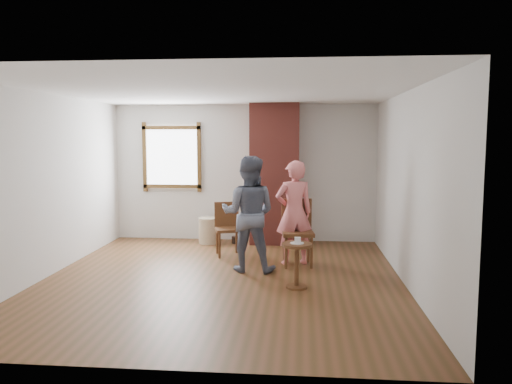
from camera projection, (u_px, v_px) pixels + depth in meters
ground at (222, 279)px, 6.98m from camera, size 5.50×5.50×0.00m
room_shell at (224, 149)px, 7.39m from camera, size 5.04×5.52×2.62m
brick_chimney at (275, 174)px, 9.26m from camera, size 0.90×0.50×2.60m
stoneware_crock at (209, 230)px, 9.36m from camera, size 0.45×0.45×0.48m
dark_pot at (235, 240)px, 9.36m from camera, size 0.14×0.14×0.13m
dining_chair_left at (227, 226)px, 8.42m from camera, size 0.51×0.51×0.89m
dining_chair_right at (297, 228)px, 7.77m from camera, size 0.53×0.53×1.02m
side_table at (297, 258)px, 6.54m from camera, size 0.40×0.40×0.60m
cake_plate at (297, 243)px, 6.52m from camera, size 0.18×0.18×0.01m
cake_slice at (298, 241)px, 6.52m from camera, size 0.08×0.07×0.06m
man at (249, 214)px, 7.37m from camera, size 0.88×0.72×1.71m
person_pink at (294, 213)px, 7.76m from camera, size 0.68×0.54×1.63m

